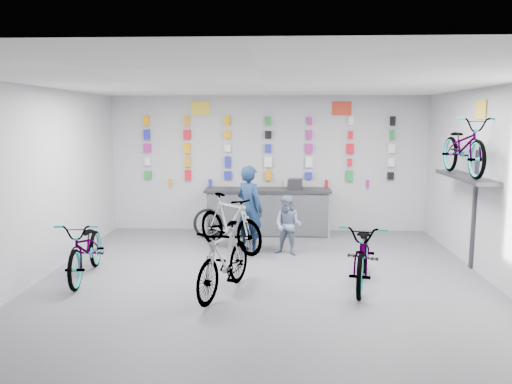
{
  "coord_description": "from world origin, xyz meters",
  "views": [
    {
      "loc": [
        0.19,
        -7.1,
        2.51
      ],
      "look_at": [
        -0.16,
        1.4,
        1.25
      ],
      "focal_mm": 35.0,
      "sensor_mm": 36.0,
      "label": 1
    }
  ],
  "objects_px": {
    "bike_center": "(224,260)",
    "clerk": "(250,209)",
    "bike_right": "(364,253)",
    "bike_service": "(230,223)",
    "customer": "(288,225)",
    "counter": "(268,212)",
    "bike_left": "(86,248)"
  },
  "relations": [
    {
      "from": "bike_right",
      "to": "clerk",
      "type": "height_order",
      "value": "clerk"
    },
    {
      "from": "clerk",
      "to": "customer",
      "type": "height_order",
      "value": "clerk"
    },
    {
      "from": "counter",
      "to": "clerk",
      "type": "bearing_deg",
      "value": -102.28
    },
    {
      "from": "bike_left",
      "to": "clerk",
      "type": "xyz_separation_m",
      "value": [
        2.49,
        1.67,
        0.34
      ]
    },
    {
      "from": "counter",
      "to": "customer",
      "type": "distance_m",
      "value": 1.67
    },
    {
      "from": "counter",
      "to": "clerk",
      "type": "relative_size",
      "value": 1.64
    },
    {
      "from": "bike_center",
      "to": "clerk",
      "type": "xyz_separation_m",
      "value": [
        0.24,
        2.32,
        0.31
      ]
    },
    {
      "from": "bike_center",
      "to": "customer",
      "type": "relative_size",
      "value": 1.53
    },
    {
      "from": "clerk",
      "to": "bike_service",
      "type": "bearing_deg",
      "value": 29.79
    },
    {
      "from": "counter",
      "to": "bike_right",
      "type": "bearing_deg",
      "value": -65.34
    },
    {
      "from": "counter",
      "to": "clerk",
      "type": "height_order",
      "value": "clerk"
    },
    {
      "from": "counter",
      "to": "customer",
      "type": "height_order",
      "value": "customer"
    },
    {
      "from": "bike_left",
      "to": "bike_center",
      "type": "xyz_separation_m",
      "value": [
        2.25,
        -0.65,
        0.03
      ]
    },
    {
      "from": "bike_center",
      "to": "customer",
      "type": "bearing_deg",
      "value": 84.92
    },
    {
      "from": "counter",
      "to": "bike_service",
      "type": "xyz_separation_m",
      "value": [
        -0.7,
        -1.38,
        0.06
      ]
    },
    {
      "from": "customer",
      "to": "bike_left",
      "type": "bearing_deg",
      "value": -133.75
    },
    {
      "from": "counter",
      "to": "clerk",
      "type": "distance_m",
      "value": 1.51
    },
    {
      "from": "bike_right",
      "to": "bike_center",
      "type": "bearing_deg",
      "value": -154.58
    },
    {
      "from": "counter",
      "to": "bike_left",
      "type": "xyz_separation_m",
      "value": [
        -2.81,
        -3.11,
        -0.01
      ]
    },
    {
      "from": "customer",
      "to": "bike_right",
      "type": "bearing_deg",
      "value": -35.14
    },
    {
      "from": "bike_left",
      "to": "bike_center",
      "type": "relative_size",
      "value": 1.08
    },
    {
      "from": "bike_left",
      "to": "bike_service",
      "type": "height_order",
      "value": "bike_service"
    },
    {
      "from": "bike_right",
      "to": "bike_service",
      "type": "relative_size",
      "value": 1.07
    },
    {
      "from": "bike_center",
      "to": "clerk",
      "type": "height_order",
      "value": "clerk"
    },
    {
      "from": "counter",
      "to": "bike_left",
      "type": "height_order",
      "value": "counter"
    },
    {
      "from": "counter",
      "to": "customer",
      "type": "bearing_deg",
      "value": -75.96
    },
    {
      "from": "bike_left",
      "to": "bike_center",
      "type": "height_order",
      "value": "bike_center"
    },
    {
      "from": "bike_service",
      "to": "clerk",
      "type": "distance_m",
      "value": 0.48
    },
    {
      "from": "bike_left",
      "to": "customer",
      "type": "relative_size",
      "value": 1.65
    },
    {
      "from": "clerk",
      "to": "customer",
      "type": "bearing_deg",
      "value": -154.51
    },
    {
      "from": "bike_center",
      "to": "counter",
      "type": "bearing_deg",
      "value": 100.7
    },
    {
      "from": "bike_right",
      "to": "clerk",
      "type": "xyz_separation_m",
      "value": [
        -1.83,
        1.85,
        0.31
      ]
    }
  ]
}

